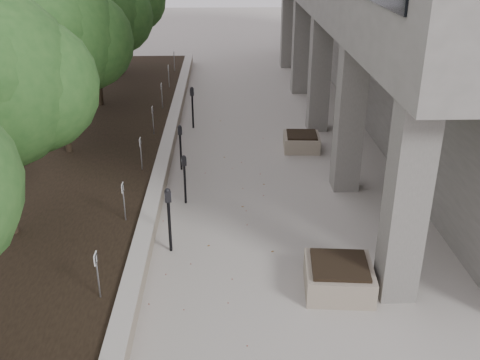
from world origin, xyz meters
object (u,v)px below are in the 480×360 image
object	(u,v)px
parking_meter_4	(181,148)
crabapple_tree_3	(57,64)
crabapple_tree_5	(117,15)
crabapple_tree_4	(94,34)
planter_back	(301,141)
parking_meter_5	(193,108)
parking_meter_2	(169,220)
planter_front	(339,277)
parking_meter_3	(185,179)

from	to	relation	value
parking_meter_4	crabapple_tree_3	bearing A→B (deg)	158.50
crabapple_tree_3	crabapple_tree_5	bearing A→B (deg)	90.00
crabapple_tree_4	planter_back	world-z (taller)	crabapple_tree_4
parking_meter_5	parking_meter_2	bearing A→B (deg)	-83.02
crabapple_tree_5	planter_front	world-z (taller)	crabapple_tree_5
crabapple_tree_3	parking_meter_4	world-z (taller)	crabapple_tree_3
crabapple_tree_4	planter_front	bearing A→B (deg)	-59.11
parking_meter_3	planter_front	xyz separation A→B (m)	(3.33, -3.99, -0.38)
crabapple_tree_5	parking_meter_3	distance (m)	13.62
parking_meter_3	parking_meter_5	world-z (taller)	parking_meter_5
crabapple_tree_5	parking_meter_4	world-z (taller)	crabapple_tree_5
parking_meter_3	planter_back	xyz separation A→B (m)	(3.61, 3.84, -0.42)
crabapple_tree_5	planter_front	size ratio (longest dim) A/B	4.06
parking_meter_5	planter_back	xyz separation A→B (m)	(3.70, -2.26, -0.50)
crabapple_tree_3	crabapple_tree_4	size ratio (longest dim) A/B	1.00
crabapple_tree_3	crabapple_tree_5	xyz separation A→B (m)	(0.00, 10.00, 0.00)
parking_meter_5	parking_meter_4	bearing A→B (deg)	-84.92
crabapple_tree_5	parking_meter_3	size ratio (longest dim) A/B	3.94
crabapple_tree_4	parking_meter_2	world-z (taller)	crabapple_tree_4
crabapple_tree_5	parking_meter_5	xyz separation A→B (m)	(3.68, -6.77, -2.35)
parking_meter_4	parking_meter_2	bearing A→B (deg)	-100.82
crabapple_tree_3	crabapple_tree_5	size ratio (longest dim) A/B	1.00
crabapple_tree_5	planter_back	distance (m)	12.00
parking_meter_4	planter_back	bearing A→B (deg)	10.59
parking_meter_5	planter_back	distance (m)	4.36
crabapple_tree_4	planter_front	distance (m)	14.10
crabapple_tree_4	parking_meter_3	distance (m)	9.05
planter_front	crabapple_tree_4	bearing A→B (deg)	120.89
planter_front	parking_meter_2	bearing A→B (deg)	155.64
parking_meter_2	parking_meter_5	xyz separation A→B (m)	(0.11, 8.49, -0.02)
planter_front	parking_meter_5	bearing A→B (deg)	108.70
parking_meter_2	parking_meter_5	bearing A→B (deg)	74.86
parking_meter_3	parking_meter_4	world-z (taller)	parking_meter_4
crabapple_tree_3	parking_meter_4	distance (m)	4.29
crabapple_tree_4	parking_meter_3	world-z (taller)	crabapple_tree_4
crabapple_tree_5	parking_meter_3	bearing A→B (deg)	-73.69
parking_meter_3	parking_meter_4	distance (m)	2.27
crabapple_tree_4	parking_meter_5	size ratio (longest dim) A/B	3.52
crabapple_tree_4	parking_meter_5	xyz separation A→B (m)	(3.68, -1.77, -2.35)
parking_meter_5	planter_front	world-z (taller)	parking_meter_5
crabapple_tree_4	parking_meter_4	bearing A→B (deg)	-58.01
crabapple_tree_3	planter_back	size ratio (longest dim) A/B	4.68
parking_meter_5	planter_front	bearing A→B (deg)	-63.58
planter_back	parking_meter_2	bearing A→B (deg)	-121.42
crabapple_tree_5	parking_meter_4	bearing A→B (deg)	-71.73
crabapple_tree_5	parking_meter_2	size ratio (longest dim) A/B	3.44
crabapple_tree_4	parking_meter_5	bearing A→B (deg)	-25.65
crabapple_tree_3	parking_meter_2	world-z (taller)	crabapple_tree_3
parking_meter_5	crabapple_tree_3	bearing A→B (deg)	-130.98
crabapple_tree_4	parking_meter_5	world-z (taller)	crabapple_tree_4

